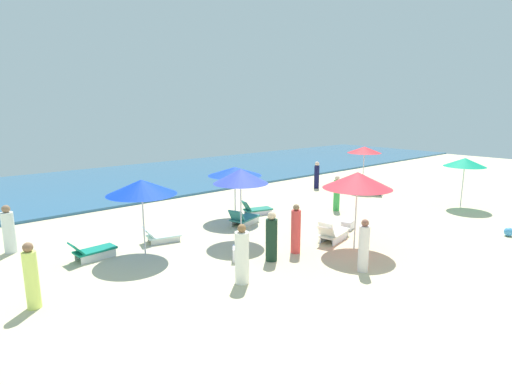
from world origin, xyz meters
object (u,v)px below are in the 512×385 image
object	(u,v)px
beach_ball_1	(509,232)
cooler_box_2	(238,253)
lounge_chair_4_0	(256,209)
beachgoer_4	(271,238)
umbrella_4	(235,171)
umbrella_1	(241,176)
umbrella_0	(465,162)
lounge_chair_2_0	(377,189)
beachgoer_3	(9,231)
lounge_chair_3_1	(333,231)
umbrella_3	(357,180)
lounge_chair_5_0	(161,236)
lounge_chair_3_0	(332,235)
beachgoer_6	(317,175)
beachgoer_0	(31,277)
beachgoer_5	(337,194)
lounge_chair_4_1	(244,218)
lounge_chair_5_1	(92,251)
beachgoer_7	(364,247)
umbrella_2	(364,150)
umbrella_5	(141,187)
beachgoer_1	(242,256)
cooler_box_0	(348,225)
beachgoer_2	(296,230)

from	to	relation	value
beach_ball_1	cooler_box_2	xyz separation A→B (m)	(-9.08, 4.77, 0.05)
lounge_chair_4_0	beachgoer_4	world-z (taller)	beachgoer_4
umbrella_4	umbrella_1	bearing A→B (deg)	-124.10
umbrella_0	lounge_chair_2_0	world-z (taller)	umbrella_0
lounge_chair_4_0	beachgoer_3	xyz separation A→B (m)	(-9.28, 1.71, 0.51)
lounge_chair_3_1	cooler_box_2	bearing A→B (deg)	76.29
lounge_chair_4_0	beach_ball_1	distance (m)	9.92
umbrella_3	lounge_chair_5_0	bearing A→B (deg)	132.75
lounge_chair_3_0	beachgoer_6	distance (m)	9.85
beachgoer_0	beachgoer_5	size ratio (longest dim) A/B	1.00
umbrella_4	lounge_chair_4_1	xyz separation A→B (m)	(-0.30, -0.93, -1.80)
umbrella_4	lounge_chair_5_0	size ratio (longest dim) A/B	1.63
lounge_chair_2_0	beachgoer_4	world-z (taller)	beachgoer_4
lounge_chair_5_1	cooler_box_2	bearing A→B (deg)	-135.93
beachgoer_6	beachgoer_7	distance (m)	12.47
lounge_chair_2_0	beachgoer_3	bearing A→B (deg)	53.09
beachgoer_6	cooler_box_2	world-z (taller)	beachgoer_6
umbrella_2	beachgoer_6	world-z (taller)	umbrella_2
lounge_chair_4_1	beachgoer_3	bearing A→B (deg)	54.22
lounge_chair_3_0	umbrella_5	size ratio (longest dim) A/B	0.61
umbrella_1	lounge_chair_5_1	world-z (taller)	umbrella_1
lounge_chair_3_1	lounge_chair_5_0	size ratio (longest dim) A/B	0.94
lounge_chair_3_0	lounge_chair_5_1	bearing A→B (deg)	47.89
beach_ball_1	beachgoer_1	bearing A→B (deg)	161.46
lounge_chair_3_0	beachgoer_4	size ratio (longest dim) A/B	0.96
umbrella_0	lounge_chair_4_0	size ratio (longest dim) A/B	1.65
beachgoer_4	cooler_box_2	bearing A→B (deg)	73.59
beachgoer_7	umbrella_0	bearing A→B (deg)	-75.96
umbrella_0	cooler_box_0	bearing A→B (deg)	168.71
beachgoer_0	cooler_box_2	world-z (taller)	beachgoer_0
lounge_chair_3_1	lounge_chair_4_0	xyz separation A→B (m)	(0.09, 4.38, -0.02)
umbrella_1	lounge_chair_2_0	bearing A→B (deg)	6.15
umbrella_0	beach_ball_1	xyz separation A→B (m)	(-3.29, -3.09, -2.01)
umbrella_2	beachgoer_0	world-z (taller)	umbrella_2
beachgoer_4	umbrella_5	bearing A→B (deg)	68.30
umbrella_2	beachgoer_5	xyz separation A→B (m)	(-5.11, -2.05, -1.54)
beachgoer_3	beachgoer_5	world-z (taller)	beachgoer_5
umbrella_4	cooler_box_0	size ratio (longest dim) A/B	4.41
umbrella_5	beachgoer_2	world-z (taller)	umbrella_5
umbrella_1	lounge_chair_2_0	xyz separation A→B (m)	(10.62, 1.14, -2.07)
beach_ball_1	lounge_chair_2_0	bearing A→B (deg)	68.88
umbrella_2	cooler_box_0	distance (m)	8.54
umbrella_2	lounge_chair_4_0	distance (m)	8.66
beachgoer_0	beachgoer_4	size ratio (longest dim) A/B	1.04
lounge_chair_5_1	beachgoer_5	xyz separation A→B (m)	(10.77, -1.22, 0.51)
beachgoer_3	beach_ball_1	world-z (taller)	beachgoer_3
beachgoer_1	lounge_chair_5_0	bearing A→B (deg)	-103.20
lounge_chair_4_1	beachgoer_2	distance (m)	3.75
beach_ball_1	umbrella_0	bearing A→B (deg)	43.27
beachgoer_5	cooler_box_2	bearing A→B (deg)	-154.74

